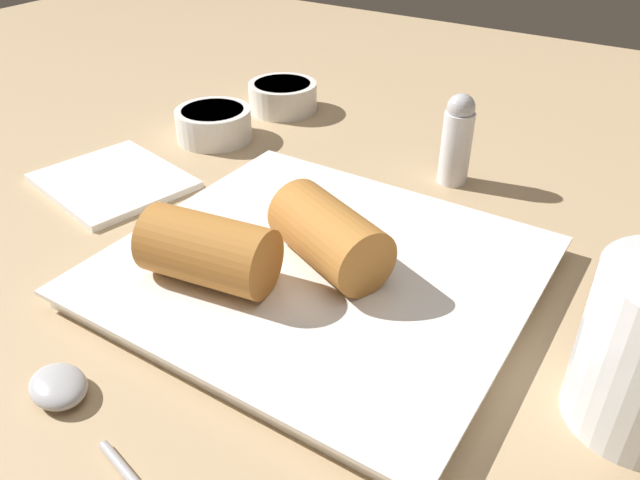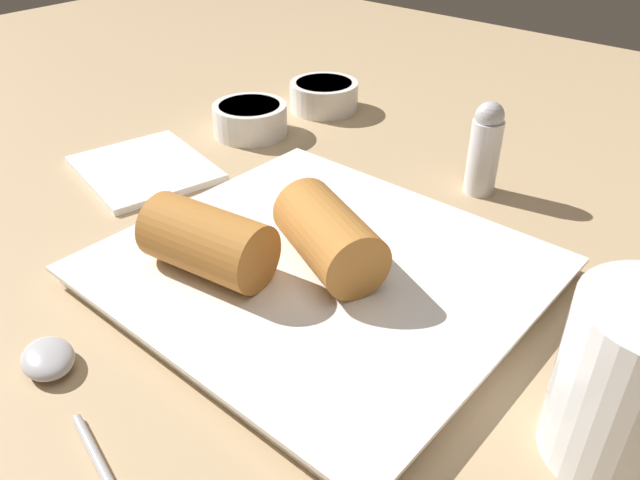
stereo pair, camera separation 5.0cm
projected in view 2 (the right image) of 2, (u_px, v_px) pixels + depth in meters
table_surface at (316, 276)px, 45.71cm from camera, size 180.00×140.00×2.00cm
serving_plate at (320, 271)px, 43.22cm from camera, size 27.64×25.32×1.50cm
roll_front_left at (202, 239)px, 41.03cm from camera, size 9.59×5.88×4.62cm
roll_front_right at (326, 233)px, 41.70cm from camera, size 9.66×7.64×4.62cm
dipping_bowl_near at (250, 118)px, 64.01cm from camera, size 7.61×7.61×3.12cm
dipping_bowl_far at (324, 95)px, 69.71cm from camera, size 7.61×7.61×3.12cm
spoon at (57, 376)px, 35.09cm from camera, size 17.94×5.80×1.32cm
napkin at (145, 168)px, 57.48cm from camera, size 14.48×13.07×0.60cm
drinking_glass at (637, 386)px, 29.05cm from camera, size 7.39×7.39×9.25cm
salt_shaker at (485, 148)px, 52.22cm from camera, size 2.65×2.65×8.15cm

